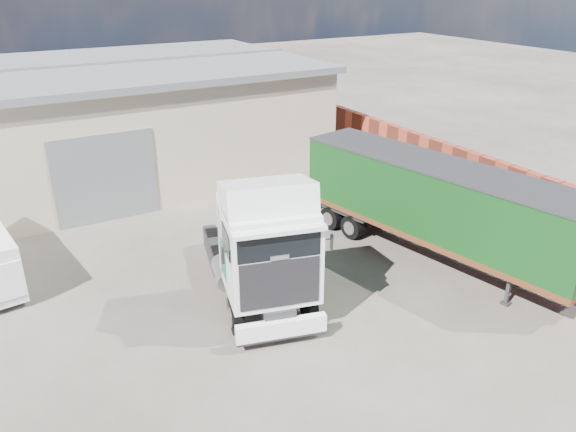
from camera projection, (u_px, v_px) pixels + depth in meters
ground at (270, 330)px, 15.91m from camera, size 120.00×120.00×0.00m
brick_boundary_wall at (430, 165)px, 25.43m from camera, size 0.35×26.00×2.50m
tractor_unit at (263, 251)px, 16.40m from camera, size 4.01×6.84×4.36m
box_trailer at (435, 202)px, 19.11m from camera, size 4.16×10.73×3.49m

